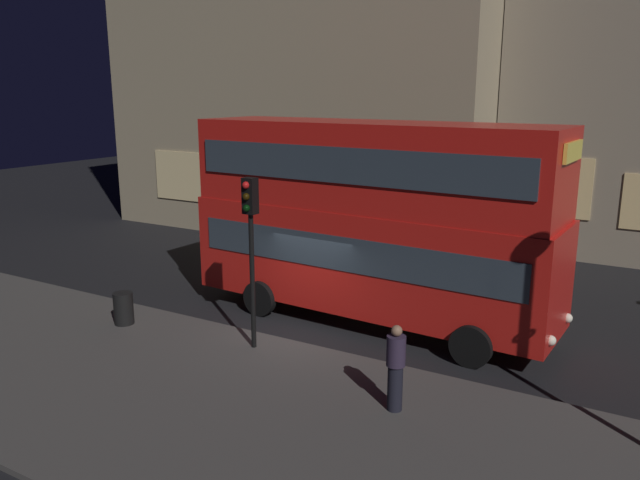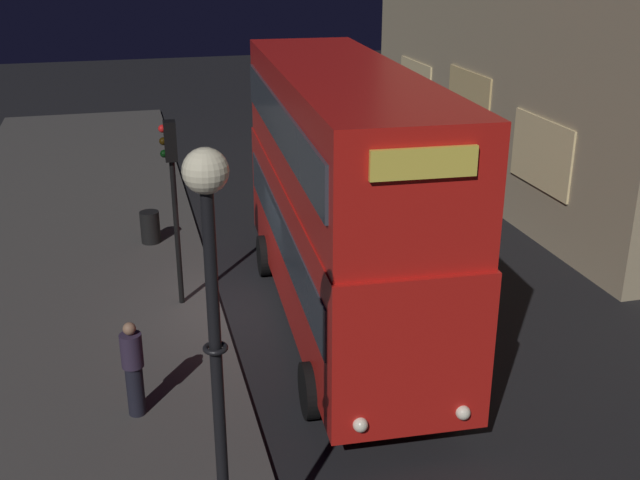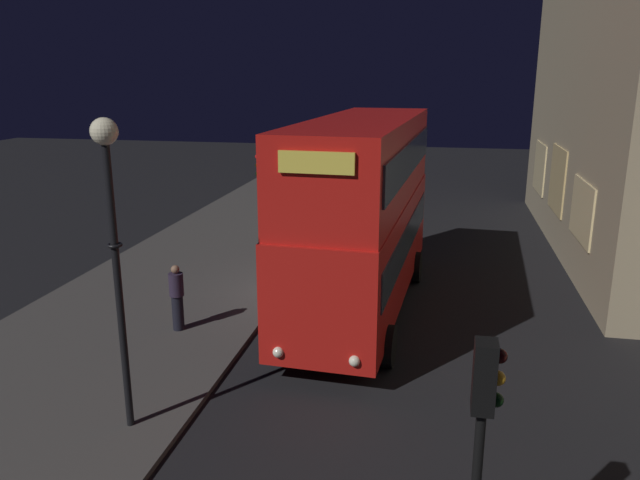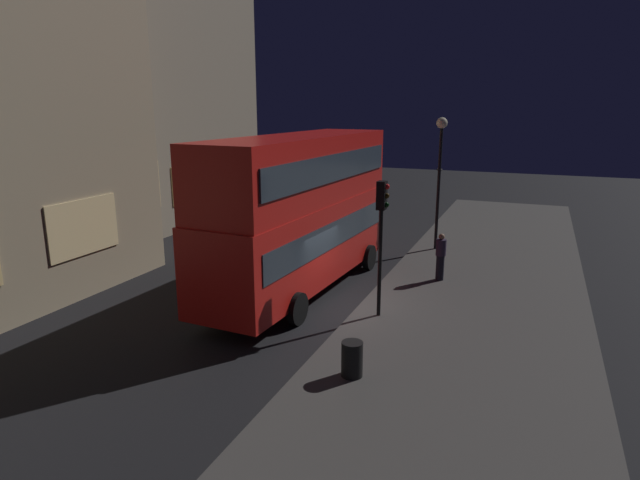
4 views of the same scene
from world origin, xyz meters
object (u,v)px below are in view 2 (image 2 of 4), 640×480
(pedestrian, at_px, (133,368))
(litter_bin, at_px, (150,227))
(traffic_light_near_kerb, at_px, (172,176))
(double_decker_bus, at_px, (342,188))
(street_lamp, at_px, (213,302))

(pedestrian, distance_m, litter_bin, 8.27)
(traffic_light_near_kerb, xyz_separation_m, pedestrian, (4.25, -1.13, -2.10))
(double_decker_bus, xyz_separation_m, street_lamp, (7.20, -3.51, 1.22))
(double_decker_bus, distance_m, traffic_light_near_kerb, 3.68)
(double_decker_bus, bearing_deg, pedestrian, -55.39)
(double_decker_bus, relative_size, litter_bin, 11.89)
(street_lamp, relative_size, pedestrian, 3.29)
(double_decker_bus, xyz_separation_m, pedestrian, (2.73, -4.48, -2.03))
(double_decker_bus, distance_m, street_lamp, 8.10)
(pedestrian, bearing_deg, litter_bin, 155.01)
(traffic_light_near_kerb, xyz_separation_m, street_lamp, (8.72, -0.16, 1.15))
(litter_bin, bearing_deg, street_lamp, 1.38)
(traffic_light_near_kerb, relative_size, pedestrian, 2.37)
(pedestrian, bearing_deg, street_lamp, -8.13)
(street_lamp, xyz_separation_m, litter_bin, (-12.69, -0.31, -3.72))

